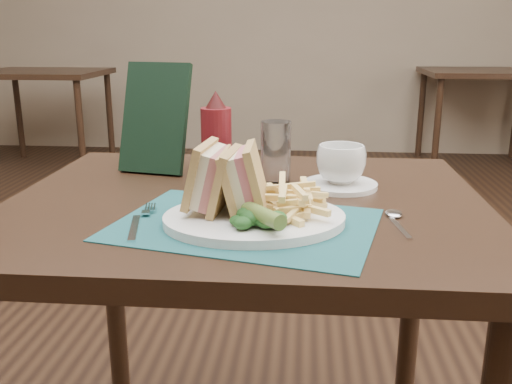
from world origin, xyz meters
TOP-DOWN VIEW (x-y plane):
  - floor at (0.00, 0.00)m, footprint 7.00×7.00m
  - wall_back at (0.00, 3.50)m, footprint 6.00×0.00m
  - table_main at (0.00, -0.50)m, footprint 0.90×0.75m
  - table_bg_left at (-1.90, 2.71)m, footprint 0.90×0.75m
  - table_bg_right at (1.47, 3.07)m, footprint 0.90×0.75m
  - placemat at (0.01, -0.65)m, footprint 0.47×0.38m
  - plate at (0.03, -0.65)m, footprint 0.34×0.29m
  - sandwich_half_a at (-0.06, -0.63)m, footprint 0.09×0.12m
  - sandwich_half_b at (-0.01, -0.63)m, footprint 0.08×0.12m
  - kale_garnish at (0.04, -0.71)m, footprint 0.11×0.08m
  - pickle_spear at (0.04, -0.71)m, footprint 0.09×0.11m
  - fries_pile at (0.09, -0.63)m, footprint 0.18×0.20m
  - fork at (-0.16, -0.66)m, footprint 0.07×0.17m
  - spoon at (0.27, -0.63)m, footprint 0.06×0.15m
  - saucer at (0.18, -0.41)m, footprint 0.17×0.17m
  - coffee_cup at (0.18, -0.41)m, footprint 0.12×0.12m
  - drinking_glass at (0.05, -0.39)m, footprint 0.08×0.08m
  - ketchup_bottle at (-0.08, -0.35)m, footprint 0.08×0.08m
  - check_presenter at (-0.22, -0.30)m, footprint 0.17×0.12m

SIDE VIEW (x-z plane):
  - floor at x=0.00m, z-range 0.00..0.00m
  - wall_back at x=0.00m, z-range -3.00..3.00m
  - table_main at x=0.00m, z-range 0.00..0.75m
  - table_bg_left at x=-1.90m, z-range 0.00..0.75m
  - table_bg_right at x=1.47m, z-range 0.00..0.75m
  - placemat at x=0.01m, z-range 0.75..0.75m
  - spoon at x=0.27m, z-range 0.75..0.76m
  - saucer at x=0.18m, z-range 0.75..0.76m
  - fork at x=-0.16m, z-range 0.75..0.76m
  - plate at x=0.03m, z-range 0.75..0.77m
  - kale_garnish at x=0.04m, z-range 0.77..0.79m
  - pickle_spear at x=0.04m, z-range 0.77..0.80m
  - fries_pile at x=0.09m, z-range 0.77..0.82m
  - coffee_cup at x=0.18m, z-range 0.76..0.84m
  - drinking_glass at x=0.05m, z-range 0.75..0.88m
  - sandwich_half_b at x=-0.01m, z-range 0.77..0.88m
  - sandwich_half_a at x=-0.06m, z-range 0.77..0.88m
  - ketchup_bottle at x=-0.08m, z-range 0.75..0.94m
  - check_presenter at x=-0.22m, z-range 0.75..0.99m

